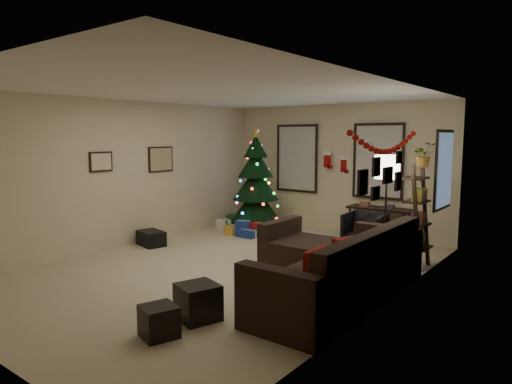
% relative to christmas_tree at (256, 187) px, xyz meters
% --- Properties ---
extents(floor, '(7.00, 7.00, 0.00)m').
position_rel_christmas_tree_xyz_m(floor, '(1.47, -2.63, -0.94)').
color(floor, '#C2B493').
rests_on(floor, ground).
extents(ceiling, '(7.00, 7.00, 0.00)m').
position_rel_christmas_tree_xyz_m(ceiling, '(1.47, -2.63, 1.76)').
color(ceiling, white).
rests_on(ceiling, floor).
extents(wall_back, '(5.00, 0.00, 5.00)m').
position_rel_christmas_tree_xyz_m(wall_back, '(1.47, 0.87, 0.41)').
color(wall_back, beige).
rests_on(wall_back, floor).
extents(wall_left, '(0.00, 7.00, 7.00)m').
position_rel_christmas_tree_xyz_m(wall_left, '(-1.03, -2.63, 0.41)').
color(wall_left, beige).
rests_on(wall_left, floor).
extents(wall_right, '(0.00, 7.00, 7.00)m').
position_rel_christmas_tree_xyz_m(wall_right, '(3.97, -2.63, 0.41)').
color(wall_right, beige).
rests_on(wall_right, floor).
extents(window_back_left, '(1.05, 0.06, 1.50)m').
position_rel_christmas_tree_xyz_m(window_back_left, '(0.52, 0.84, 0.61)').
color(window_back_left, '#728CB2').
rests_on(window_back_left, wall_back).
extents(window_back_right, '(1.05, 0.06, 1.50)m').
position_rel_christmas_tree_xyz_m(window_back_right, '(2.42, 0.84, 0.61)').
color(window_back_right, '#728CB2').
rests_on(window_back_right, wall_back).
extents(window_right_wall, '(0.06, 0.90, 1.30)m').
position_rel_christmas_tree_xyz_m(window_right_wall, '(3.94, -0.08, 0.56)').
color(window_right_wall, '#728CB2').
rests_on(window_right_wall, wall_right).
extents(christmas_tree, '(1.22, 1.22, 2.26)m').
position_rel_christmas_tree_xyz_m(christmas_tree, '(0.00, 0.00, 0.00)').
color(christmas_tree, black).
rests_on(christmas_tree, floor).
extents(presents, '(1.50, 1.05, 0.30)m').
position_rel_christmas_tree_xyz_m(presents, '(0.10, -0.35, -0.82)').
color(presents, '#14591E').
rests_on(presents, floor).
extents(sofa, '(2.10, 3.04, 0.92)m').
position_rel_christmas_tree_xyz_m(sofa, '(3.28, -2.55, -0.63)').
color(sofa, black).
rests_on(sofa, floor).
extents(pillow_red_a, '(0.13, 0.45, 0.45)m').
position_rel_christmas_tree_xyz_m(pillow_red_a, '(3.68, -3.69, -0.30)').
color(pillow_red_a, maroon).
rests_on(pillow_red_a, sofa).
extents(pillow_red_b, '(0.27, 0.45, 0.44)m').
position_rel_christmas_tree_xyz_m(pillow_red_b, '(3.68, -2.96, -0.30)').
color(pillow_red_b, maroon).
rests_on(pillow_red_b, sofa).
extents(pillow_cream, '(0.14, 0.40, 0.39)m').
position_rel_christmas_tree_xyz_m(pillow_cream, '(3.68, -2.54, -0.31)').
color(pillow_cream, beige).
rests_on(pillow_cream, sofa).
extents(ottoman_near, '(0.53, 0.53, 0.40)m').
position_rel_christmas_tree_xyz_m(ottoman_near, '(2.51, -4.31, -0.73)').
color(ottoman_near, black).
rests_on(ottoman_near, floor).
extents(ottoman_far, '(0.43, 0.43, 0.33)m').
position_rel_christmas_tree_xyz_m(ottoman_far, '(2.51, -4.87, -0.77)').
color(ottoman_far, black).
rests_on(ottoman_far, floor).
extents(desk, '(1.24, 0.44, 0.67)m').
position_rel_christmas_tree_xyz_m(desk, '(2.58, 0.59, -0.35)').
color(desk, black).
rests_on(desk, floor).
extents(desk_chair, '(0.70, 0.66, 0.66)m').
position_rel_christmas_tree_xyz_m(desk_chair, '(2.58, -0.06, -0.61)').
color(desk_chair, black).
rests_on(desk_chair, floor).
extents(bookshelf, '(0.30, 0.48, 1.62)m').
position_rel_christmas_tree_xyz_m(bookshelf, '(3.77, -0.73, -0.15)').
color(bookshelf, black).
rests_on(bookshelf, floor).
extents(potted_plant, '(0.59, 0.59, 0.50)m').
position_rel_christmas_tree_xyz_m(potted_plant, '(3.77, -0.64, 0.88)').
color(potted_plant, '#4C4C4C').
rests_on(potted_plant, bookshelf).
extents(floor_lamp, '(0.37, 0.37, 1.76)m').
position_rel_christmas_tree_xyz_m(floor_lamp, '(3.42, -1.22, 0.54)').
color(floor_lamp, black).
rests_on(floor_lamp, floor).
extents(art_map, '(0.04, 0.60, 0.50)m').
position_rel_christmas_tree_xyz_m(art_map, '(-1.01, -1.78, 0.65)').
color(art_map, black).
rests_on(art_map, wall_left).
extents(art_abstract, '(0.04, 0.45, 0.35)m').
position_rel_christmas_tree_xyz_m(art_abstract, '(-1.01, -3.13, 0.66)').
color(art_abstract, black).
rests_on(art_abstract, wall_left).
extents(gallery, '(0.03, 1.25, 0.54)m').
position_rel_christmas_tree_xyz_m(gallery, '(3.95, -2.70, 0.64)').
color(gallery, black).
rests_on(gallery, wall_right).
extents(garland, '(0.08, 1.90, 0.30)m').
position_rel_christmas_tree_xyz_m(garland, '(3.92, -2.56, 1.04)').
color(garland, '#A5140C').
rests_on(garland, wall_right).
extents(stocking_left, '(0.20, 0.05, 0.36)m').
position_rel_christmas_tree_xyz_m(stocking_left, '(1.33, 0.76, 0.62)').
color(stocking_left, '#990F0C').
rests_on(stocking_left, wall_back).
extents(stocking_right, '(0.20, 0.05, 0.36)m').
position_rel_christmas_tree_xyz_m(stocking_right, '(1.66, 0.89, 0.53)').
color(stocking_right, '#990F0C').
rests_on(stocking_right, wall_back).
extents(storage_bin, '(0.63, 0.49, 0.28)m').
position_rel_christmas_tree_xyz_m(storage_bin, '(-0.67, -2.35, -0.80)').
color(storage_bin, black).
rests_on(storage_bin, floor).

